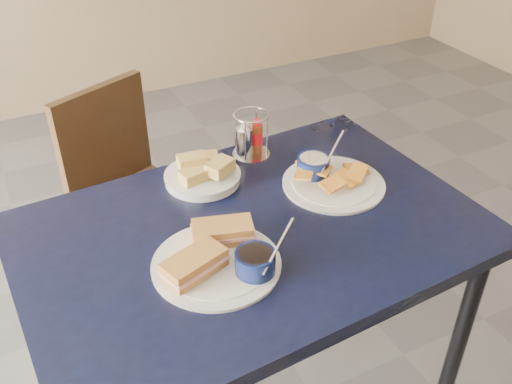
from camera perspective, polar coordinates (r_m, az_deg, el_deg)
name	(u,v)px	position (r m, az deg, el deg)	size (l,w,h in m)	color
dining_table	(252,250)	(1.44, -0.36, -5.81)	(1.15, 0.81, 0.75)	black
chair_far	(132,177)	(2.16, -12.25, 1.49)	(0.49, 0.50, 0.80)	#311E10
sandwich_plate	(220,256)	(1.28, -3.61, -6.40)	(0.31, 0.29, 0.12)	white
plantain_plate	(327,176)	(1.56, 7.09, 1.55)	(0.28, 0.28, 0.12)	white
bread_basket	(203,173)	(1.55, -5.36, 1.87)	(0.20, 0.20, 0.07)	white
condiment_caddy	(249,138)	(1.65, -0.66, 5.39)	(0.11, 0.11, 0.14)	silver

